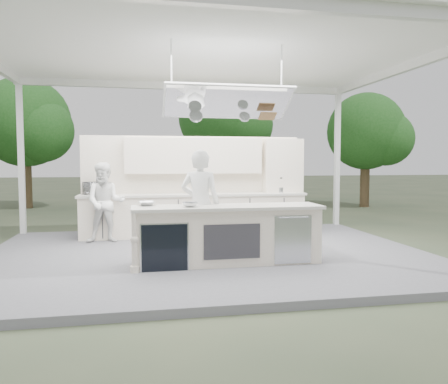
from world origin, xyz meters
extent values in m
plane|color=#474D35|center=(0.00, 0.00, 0.00)|extent=(90.00, 90.00, 0.00)
cube|color=#5D5D62|center=(0.00, 0.00, 0.06)|extent=(8.00, 6.00, 0.12)
cube|color=white|center=(3.90, 2.90, 1.85)|extent=(0.12, 0.12, 3.70)
cube|color=white|center=(-3.90, 2.90, 1.85)|extent=(0.12, 0.12, 3.70)
cube|color=white|center=(0.00, 0.00, 3.78)|extent=(8.20, 6.20, 0.16)
cube|color=white|center=(0.00, -2.90, 3.62)|extent=(8.00, 0.12, 0.16)
cube|color=white|center=(0.00, 2.90, 3.62)|extent=(8.00, 0.12, 0.16)
cube|color=white|center=(3.90, 0.00, 3.62)|extent=(0.12, 6.00, 0.16)
cube|color=white|center=(0.20, -0.90, 2.75)|extent=(2.00, 0.71, 0.43)
cube|color=white|center=(0.20, -0.90, 2.75)|extent=(2.06, 0.76, 0.46)
cylinder|color=white|center=(-0.70, -0.90, 3.23)|extent=(0.02, 0.02, 0.95)
cylinder|color=white|center=(1.10, -0.90, 3.23)|extent=(0.02, 0.02, 0.95)
cylinder|color=silver|center=(-0.30, -0.75, 2.53)|extent=(0.22, 0.14, 0.21)
cylinder|color=silver|center=(0.50, -0.80, 2.53)|extent=(0.18, 0.12, 0.18)
cube|color=olive|center=(0.90, -0.78, 2.55)|extent=(0.28, 0.18, 0.12)
cube|color=white|center=(0.20, -0.90, 0.57)|extent=(3.00, 0.70, 0.90)
cube|color=silver|center=(0.20, -0.90, 1.04)|extent=(3.10, 0.78, 0.05)
cylinder|color=white|center=(-1.30, -1.25, 0.58)|extent=(0.11, 0.11, 0.92)
cube|color=black|center=(-0.85, -1.25, 0.48)|extent=(0.70, 0.04, 0.72)
cube|color=silver|center=(-0.85, -1.26, 0.48)|extent=(0.74, 0.03, 0.72)
cube|color=#2D2B30|center=(0.20, -1.26, 0.54)|extent=(0.90, 0.02, 0.55)
cube|color=silver|center=(1.20, -1.26, 0.54)|extent=(0.62, 0.02, 0.78)
cube|color=white|center=(0.00, 1.90, 0.57)|extent=(5.00, 0.65, 0.90)
cube|color=silver|center=(0.00, 1.90, 1.04)|extent=(5.08, 0.72, 0.05)
cube|color=white|center=(0.00, 2.20, 1.25)|extent=(5.00, 0.10, 2.25)
cube|color=white|center=(0.00, 2.07, 1.92)|extent=(3.10, 0.38, 0.80)
cube|color=white|center=(2.10, 2.02, 1.67)|extent=(0.90, 0.45, 1.30)
cube|color=olive|center=(2.10, 2.02, 1.67)|extent=(0.84, 0.40, 0.03)
cylinder|color=silver|center=(2.00, 1.88, 1.13)|extent=(0.20, 0.20, 0.12)
cylinder|color=black|center=(2.00, 1.88, 1.29)|extent=(0.17, 0.17, 0.20)
cylinder|color=black|center=(2.35, 1.88, 1.12)|extent=(0.16, 0.16, 0.10)
cone|color=black|center=(2.35, 1.88, 1.29)|extent=(0.14, 0.14, 0.24)
cylinder|color=brown|center=(-5.50, 10.00, 1.05)|extent=(0.36, 0.36, 2.10)
sphere|color=#2C6525|center=(-5.50, 10.00, 3.29)|extent=(3.40, 3.40, 3.40)
sphere|color=#2C6525|center=(-4.82, 9.49, 2.95)|extent=(2.38, 2.38, 2.38)
cylinder|color=brown|center=(2.50, 12.00, 1.22)|extent=(0.36, 0.36, 2.45)
sphere|color=#2C6525|center=(2.50, 12.00, 3.85)|extent=(4.00, 4.00, 4.00)
sphere|color=#2C6525|center=(3.30, 11.40, 3.45)|extent=(2.80, 2.80, 2.80)
cylinder|color=brown|center=(7.50, 8.00, 0.96)|extent=(0.36, 0.36, 1.92)
sphere|color=#2C6525|center=(7.50, 8.00, 2.97)|extent=(3.00, 3.00, 3.00)
sphere|color=#2C6525|center=(8.10, 7.55, 2.67)|extent=(2.10, 2.10, 2.10)
imported|color=white|center=(-0.20, -0.51, 1.06)|extent=(0.81, 0.68, 1.88)
imported|color=white|center=(-1.92, 1.39, 0.95)|extent=(0.83, 0.66, 1.65)
imported|color=silver|center=(-2.19, 2.08, 1.21)|extent=(0.57, 0.47, 0.27)
imported|color=silver|center=(-1.10, -0.65, 1.10)|extent=(0.30, 0.30, 0.07)
imported|color=silver|center=(-0.43, -0.98, 1.11)|extent=(0.27, 0.27, 0.08)
camera|label=1|loc=(-1.19, -7.87, 1.79)|focal=35.00mm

